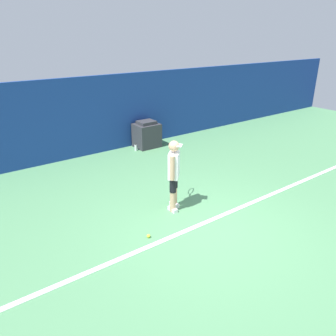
{
  "coord_description": "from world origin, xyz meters",
  "views": [
    {
      "loc": [
        -3.8,
        -3.85,
        3.49
      ],
      "look_at": [
        -0.07,
        1.24,
        0.87
      ],
      "focal_mm": 35.0,
      "sensor_mm": 36.0,
      "label": 1
    }
  ],
  "objects_px": {
    "tennis_player": "(174,172)",
    "tennis_ball": "(149,236)",
    "water_bottle": "(136,148)",
    "covered_chair": "(147,135)"
  },
  "relations": [
    {
      "from": "tennis_player",
      "to": "tennis_ball",
      "type": "height_order",
      "value": "tennis_player"
    },
    {
      "from": "water_bottle",
      "to": "tennis_player",
      "type": "bearing_deg",
      "value": -109.01
    },
    {
      "from": "tennis_player",
      "to": "covered_chair",
      "type": "bearing_deg",
      "value": 20.85
    },
    {
      "from": "tennis_ball",
      "to": "water_bottle",
      "type": "xyz_separation_m",
      "value": [
        2.3,
        4.28,
        0.07
      ]
    },
    {
      "from": "tennis_ball",
      "to": "tennis_player",
      "type": "bearing_deg",
      "value": 30.15
    },
    {
      "from": "covered_chair",
      "to": "water_bottle",
      "type": "bearing_deg",
      "value": -166.6
    },
    {
      "from": "tennis_player",
      "to": "covered_chair",
      "type": "xyz_separation_m",
      "value": [
        1.77,
        3.8,
        -0.43
      ]
    },
    {
      "from": "tennis_ball",
      "to": "water_bottle",
      "type": "height_order",
      "value": "water_bottle"
    },
    {
      "from": "covered_chair",
      "to": "tennis_player",
      "type": "bearing_deg",
      "value": -115.02
    },
    {
      "from": "tennis_ball",
      "to": "covered_chair",
      "type": "distance_m",
      "value": 5.24
    }
  ]
}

